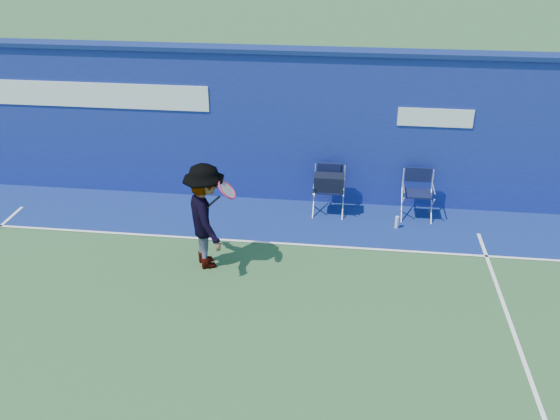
# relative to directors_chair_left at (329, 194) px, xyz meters

# --- Properties ---
(ground) EXTENTS (80.00, 80.00, 0.00)m
(ground) POSITION_rel_directors_chair_left_xyz_m (-1.67, -4.52, -0.41)
(ground) COLOR #2E542D
(ground) RESTS_ON ground
(stadium_wall) EXTENTS (24.00, 0.50, 3.08)m
(stadium_wall) POSITION_rel_directors_chair_left_xyz_m (-1.68, 0.68, 1.14)
(stadium_wall) COLOR navy
(stadium_wall) RESTS_ON ground
(out_of_bounds_strip) EXTENTS (24.00, 1.80, 0.01)m
(out_of_bounds_strip) POSITION_rel_directors_chair_left_xyz_m (-1.67, -0.42, -0.41)
(out_of_bounds_strip) COLOR navy
(out_of_bounds_strip) RESTS_ON ground
(court_lines) EXTENTS (24.00, 12.00, 0.01)m
(court_lines) POSITION_rel_directors_chair_left_xyz_m (-1.67, -3.92, -0.40)
(court_lines) COLOR white
(court_lines) RESTS_ON out_of_bounds_strip
(directors_chair_left) EXTENTS (0.58, 0.53, 0.97)m
(directors_chair_left) POSITION_rel_directors_chair_left_xyz_m (0.00, 0.00, 0.00)
(directors_chair_left) COLOR silver
(directors_chair_left) RESTS_ON ground
(directors_chair_right) EXTENTS (0.57, 0.51, 0.95)m
(directors_chair_right) POSITION_rel_directors_chair_left_xyz_m (1.71, 0.05, -0.12)
(directors_chair_right) COLOR silver
(directors_chair_right) RESTS_ON ground
(water_bottle) EXTENTS (0.07, 0.07, 0.24)m
(water_bottle) POSITION_rel_directors_chair_left_xyz_m (1.32, -0.46, -0.29)
(water_bottle) COLOR silver
(water_bottle) RESTS_ON ground
(tennis_player) EXTENTS (1.15, 1.36, 1.83)m
(tennis_player) POSITION_rel_directors_chair_left_xyz_m (-1.92, -2.13, 0.50)
(tennis_player) COLOR #EA4738
(tennis_player) RESTS_ON ground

